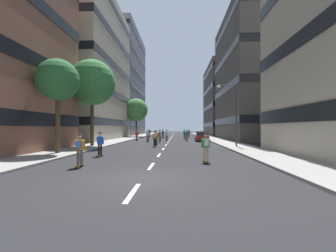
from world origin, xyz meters
TOP-DOWN VIEW (x-y plane):
  - ground_plane at (0.00, 30.51)m, footprint 183.09×183.09m
  - sidewalk_left at (-7.86, 34.33)m, footprint 3.33×83.92m
  - sidewalk_right at (7.86, 34.33)m, footprint 3.33×83.92m
  - lane_markings at (0.00, 33.00)m, footprint 0.16×72.20m
  - building_left_mid at (-16.78, 31.08)m, footprint 14.63×22.61m
  - building_left_far at (-16.78, 54.63)m, footprint 14.63×23.88m
  - building_right_mid at (16.78, 31.08)m, footprint 14.63×19.94m
  - building_right_far at (16.78, 54.63)m, footprint 14.63×20.61m
  - parked_car_near at (5.00, 25.82)m, footprint 1.82×4.40m
  - street_tree_near at (-7.86, 8.04)m, footprint 3.22×3.22m
  - street_tree_mid at (-7.86, 41.30)m, footprint 5.06×5.06m
  - street_tree_far at (-7.86, 15.13)m, footprint 4.93×4.93m
  - streetlamp_right at (7.16, 15.03)m, footprint 2.13×0.30m
  - skater_0 at (3.09, 4.44)m, footprint 0.55×0.91m
  - skater_1 at (-1.05, 15.27)m, footprint 0.53×0.90m
  - skater_2 at (-2.98, 23.95)m, footprint 0.53×0.90m
  - skater_3 at (-1.24, 18.44)m, footprint 0.56×0.92m
  - skater_4 at (-1.53, 34.79)m, footprint 0.53×0.90m
  - skater_5 at (-3.70, 2.52)m, footprint 0.54×0.91m
  - skater_6 at (-5.11, 26.72)m, footprint 0.54×0.91m
  - skater_7 at (-4.76, 40.22)m, footprint 0.55×0.92m
  - skater_8 at (3.68, 38.95)m, footprint 0.55×0.91m
  - skater_9 at (2.62, 34.24)m, footprint 0.57×0.92m
  - skater_10 at (-4.20, 7.04)m, footprint 0.56×0.92m
  - skater_11 at (-1.19, 23.32)m, footprint 0.54×0.91m
  - skater_12 at (-0.33, 25.74)m, footprint 0.54×0.91m
  - skater_13 at (2.76, 26.78)m, footprint 0.57×0.92m

SIDE VIEW (x-z plane):
  - ground_plane at x=0.00m, z-range 0.00..0.00m
  - lane_markings at x=0.00m, z-range 0.00..0.01m
  - sidewalk_left at x=-7.86m, z-range 0.00..0.14m
  - sidewalk_right at x=7.86m, z-range 0.00..0.14m
  - parked_car_near at x=5.00m, z-range -0.06..1.46m
  - skater_4 at x=-1.53m, z-range 0.10..1.87m
  - skater_6 at x=-5.11m, z-range 0.10..1.87m
  - skater_7 at x=-4.76m, z-range 0.10..1.87m
  - skater_10 at x=-4.20m, z-range 0.10..1.87m
  - skater_12 at x=-0.33m, z-range 0.10..1.87m
  - skater_0 at x=3.09m, z-range 0.13..1.90m
  - skater_1 at x=-1.05m, z-range 0.13..1.90m
  - skater_2 at x=-2.98m, z-range 0.13..1.90m
  - skater_3 at x=-1.24m, z-range 0.13..1.90m
  - skater_5 at x=-3.70m, z-range 0.13..1.90m
  - skater_8 at x=3.68m, z-range 0.13..1.90m
  - skater_9 at x=2.62m, z-range 0.13..1.90m
  - skater_11 at x=-1.19m, z-range 0.13..1.90m
  - skater_13 at x=2.76m, z-range 0.13..1.90m
  - streetlamp_right at x=7.16m, z-range 0.89..7.39m
  - street_tree_near at x=-7.86m, z-range 2.10..9.34m
  - street_tree_mid at x=-7.86m, z-range 1.80..10.21m
  - street_tree_far at x=-7.86m, z-range 2.30..11.60m
  - building_right_far at x=16.78m, z-range 0.09..18.99m
  - building_right_mid at x=16.78m, z-range 0.09..21.64m
  - building_left_mid at x=-16.78m, z-range 0.09..24.76m
  - building_left_far at x=-16.78m, z-range 0.09..28.66m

